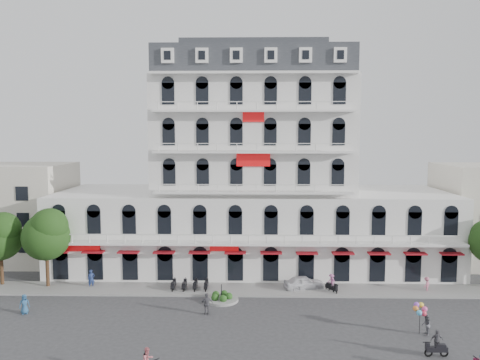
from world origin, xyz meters
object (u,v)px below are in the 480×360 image
(parked_car, at_px, (304,283))
(rider_northeast, at_px, (437,344))
(balloon_vendor, at_px, (424,319))
(rider_center, at_px, (331,283))

(parked_car, distance_m, rider_northeast, 16.20)
(rider_northeast, distance_m, balloon_vendor, 3.69)
(parked_car, distance_m, rider_center, 2.80)
(rider_northeast, height_order, balloon_vendor, balloon_vendor)
(parked_car, distance_m, balloon_vendor, 13.37)
(parked_car, height_order, rider_northeast, rider_northeast)
(rider_center, distance_m, balloon_vendor, 11.07)
(parked_car, xyz_separation_m, rider_center, (2.59, -1.02, 0.30))
(parked_car, bearing_deg, rider_center, -125.54)
(rider_northeast, bearing_deg, balloon_vendor, -97.06)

